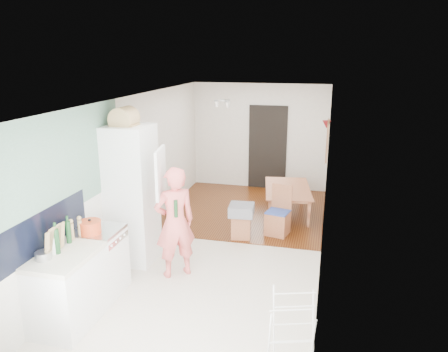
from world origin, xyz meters
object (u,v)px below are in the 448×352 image
at_px(person, 175,213).
at_px(dining_chair, 278,211).
at_px(dining_table, 289,203).
at_px(drying_rack, 292,336).
at_px(stool, 241,226).

xyz_separation_m(person, dining_chair, (1.27, 1.83, -0.52)).
distance_m(person, dining_table, 3.31).
height_order(person, dining_table, person).
relative_size(person, drying_rack, 2.31).
bearing_deg(drying_rack, stool, 92.99).
xyz_separation_m(dining_table, dining_chair, (-0.09, -1.10, 0.22)).
xyz_separation_m(person, dining_table, (1.36, 2.92, -0.74)).
bearing_deg(person, dining_table, -154.17).
xyz_separation_m(dining_chair, stool, (-0.61, -0.29, -0.23)).
height_order(dining_table, stool, dining_table).
bearing_deg(dining_chair, dining_table, 98.02).
bearing_deg(dining_table, person, 146.10).
xyz_separation_m(dining_table, drying_rack, (0.48, -4.59, 0.18)).
relative_size(person, dining_table, 1.45).
height_order(dining_chair, drying_rack, dining_chair).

